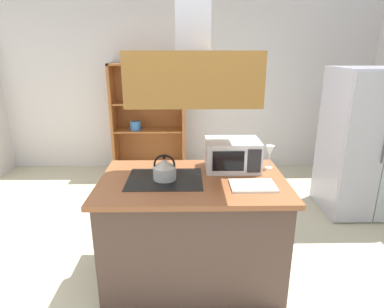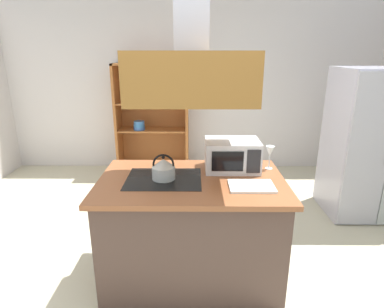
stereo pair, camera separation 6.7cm
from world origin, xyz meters
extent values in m
plane|color=beige|center=(0.00, 0.00, 0.00)|extent=(7.80, 7.80, 0.00)
cube|color=silver|center=(0.00, 3.00, 1.35)|extent=(6.00, 0.12, 2.70)
cube|color=#4D3830|center=(0.02, 0.14, 0.43)|extent=(1.42, 0.87, 0.86)
cube|color=brown|center=(0.02, 0.14, 0.88)|extent=(1.50, 0.95, 0.04)
cube|color=black|center=(-0.21, 0.14, 0.90)|extent=(0.60, 0.48, 0.00)
cube|color=olive|center=(0.02, 0.14, 1.71)|extent=(0.90, 0.70, 0.36)
cube|color=#B5B4C5|center=(2.09, 1.35, 0.86)|extent=(0.90, 0.72, 1.72)
cube|color=#B6B7C1|center=(1.86, 0.97, 0.86)|extent=(0.44, 0.03, 1.68)
cube|color=#A05C2B|center=(-1.18, 2.74, 0.86)|extent=(0.04, 0.40, 1.71)
cube|color=#A05C2B|center=(-0.08, 2.74, 0.86)|extent=(0.04, 0.40, 1.71)
cube|color=#A05C2B|center=(-0.63, 2.74, 1.70)|extent=(1.14, 0.40, 0.03)
cube|color=#A05C2B|center=(-0.63, 2.74, 0.04)|extent=(1.14, 0.40, 0.08)
cube|color=#A05C2B|center=(-0.63, 2.93, 0.86)|extent=(1.14, 0.02, 1.71)
cube|color=#A05C2B|center=(-0.63, 2.74, 0.68)|extent=(1.06, 0.36, 0.02)
cube|color=#A05C2B|center=(-0.63, 2.74, 1.11)|extent=(1.06, 0.36, 0.02)
cylinder|color=#3863A9|center=(-0.83, 2.69, 0.72)|extent=(0.18, 0.18, 0.05)
cylinder|color=teal|center=(-0.83, 2.69, 0.77)|extent=(0.17, 0.17, 0.05)
cylinder|color=#386DAB|center=(-0.83, 2.69, 0.81)|extent=(0.16, 0.16, 0.05)
cylinder|color=silver|center=(-0.49, 2.70, 1.18)|extent=(0.01, 0.01, 0.12)
cone|color=silver|center=(-0.49, 2.70, 1.28)|extent=(0.07, 0.07, 0.08)
cylinder|color=silver|center=(-0.31, 2.70, 1.18)|extent=(0.01, 0.01, 0.12)
cone|color=silver|center=(-0.31, 2.70, 1.28)|extent=(0.07, 0.07, 0.08)
cylinder|color=#B1B9B7|center=(-0.21, 0.14, 0.95)|extent=(0.19, 0.19, 0.10)
cone|color=beige|center=(-0.21, 0.14, 1.04)|extent=(0.18, 0.18, 0.07)
sphere|color=black|center=(-0.21, 0.14, 1.09)|extent=(0.03, 0.03, 0.03)
torus|color=black|center=(-0.21, 0.14, 1.02)|extent=(0.17, 0.02, 0.17)
cube|color=white|center=(0.47, -0.02, 0.91)|extent=(0.34, 0.24, 0.02)
cube|color=silver|center=(0.36, 0.38, 1.03)|extent=(0.46, 0.34, 0.26)
cube|color=black|center=(0.31, 0.20, 1.03)|extent=(0.26, 0.01, 0.17)
cube|color=#262628|center=(0.52, 0.20, 1.03)|extent=(0.11, 0.01, 0.20)
cylinder|color=silver|center=(0.69, 0.39, 0.90)|extent=(0.06, 0.06, 0.01)
cylinder|color=silver|center=(0.69, 0.39, 0.96)|extent=(0.01, 0.01, 0.11)
cone|color=silver|center=(0.69, 0.39, 1.06)|extent=(0.08, 0.08, 0.09)
camera|label=1|loc=(-0.03, -2.25, 1.88)|focal=30.03mm
camera|label=2|loc=(0.04, -2.25, 1.88)|focal=30.03mm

